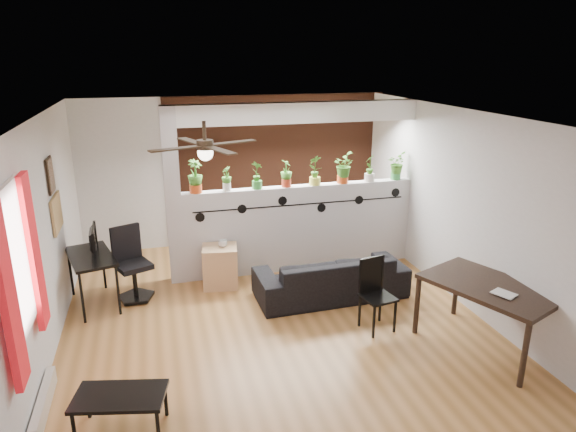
{
  "coord_description": "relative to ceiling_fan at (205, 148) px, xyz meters",
  "views": [
    {
      "loc": [
        -1.35,
        -5.77,
        3.28
      ],
      "look_at": [
        0.36,
        0.6,
        1.18
      ],
      "focal_mm": 32.0,
      "sensor_mm": 36.0,
      "label": 1
    }
  ],
  "objects": [
    {
      "name": "potted_plant_4",
      "position": [
        1.83,
        1.8,
        -0.72
      ],
      "size": [
        0.28,
        0.25,
        0.46
      ],
      "color": "#E0E24F",
      "rests_on": "partition_wall"
    },
    {
      "name": "potted_plant_7",
      "position": [
        3.18,
        1.8,
        -0.73
      ],
      "size": [
        0.27,
        0.29,
        0.44
      ],
      "color": "#328A42",
      "rests_on": "partition_wall"
    },
    {
      "name": "potted_plant_5",
      "position": [
        2.28,
        1.8,
        -0.71
      ],
      "size": [
        0.26,
        0.29,
        0.48
      ],
      "color": "#D04A18",
      "rests_on": "partition_wall"
    },
    {
      "name": "computer_desk",
      "position": [
        -1.45,
        1.31,
        -1.66
      ],
      "size": [
        0.77,
        1.1,
        0.72
      ],
      "color": "black",
      "rests_on": "ground"
    },
    {
      "name": "baseboard_heater",
      "position": [
        -1.74,
        -0.9,
        -2.22
      ],
      "size": [
        0.08,
        1.0,
        0.18
      ],
      "primitive_type": "cube",
      "color": "beige",
      "rests_on": "ground"
    },
    {
      "name": "pier_column",
      "position": [
        -0.31,
        1.8,
        -1.01
      ],
      "size": [
        0.22,
        0.2,
        2.6
      ],
      "primitive_type": "cube",
      "color": "#BCBCC1",
      "rests_on": "ground"
    },
    {
      "name": "window_assembly",
      "position": [
        -1.76,
        -0.9,
        -0.81
      ],
      "size": [
        0.09,
        1.3,
        1.55
      ],
      "color": "white",
      "rests_on": "room_shell"
    },
    {
      "name": "framed_art",
      "position": [
        -1.78,
        1.2,
        -0.46
      ],
      "size": [
        0.03,
        0.34,
        0.44
      ],
      "color": "#8C7259",
      "rests_on": "room_shell"
    },
    {
      "name": "sofa",
      "position": [
        1.73,
        0.72,
        -2.02
      ],
      "size": [
        2.01,
        0.84,
        0.58
      ],
      "primitive_type": "imported",
      "rotation": [
        0.0,
        0.0,
        3.17
      ],
      "color": "black",
      "rests_on": "ground"
    },
    {
      "name": "corkboard",
      "position": [
        -1.78,
        1.25,
        -0.96
      ],
      "size": [
        0.03,
        0.6,
        0.45
      ],
      "primitive_type": "cube",
      "color": "#9C7A4B",
      "rests_on": "room_shell"
    },
    {
      "name": "cup",
      "position": [
        0.33,
        1.46,
        -1.66
      ],
      "size": [
        0.16,
        0.16,
        0.1
      ],
      "primitive_type": "imported",
      "rotation": [
        0.0,
        0.0,
        -0.28
      ],
      "color": "gray",
      "rests_on": "cube_shelf"
    },
    {
      "name": "potted_plant_3",
      "position": [
        1.37,
        1.8,
        -0.75
      ],
      "size": [
        0.17,
        0.21,
        0.41
      ],
      "color": "#B2341C",
      "rests_on": "partition_wall"
    },
    {
      "name": "brick_panel",
      "position": [
        1.6,
        3.27,
        -1.01
      ],
      "size": [
        3.9,
        0.05,
        2.6
      ],
      "primitive_type": "cube",
      "color": "#A54F30",
      "rests_on": "ground"
    },
    {
      "name": "ceiling_fan",
      "position": [
        0.0,
        0.0,
        0.0
      ],
      "size": [
        1.19,
        1.19,
        0.43
      ],
      "color": "black",
      "rests_on": "room_shell"
    },
    {
      "name": "partition_wall",
      "position": [
        1.6,
        1.8,
        -1.64
      ],
      "size": [
        3.6,
        0.18,
        1.35
      ],
      "primitive_type": "cube",
      "color": "#BCBCC1",
      "rests_on": "ground"
    },
    {
      "name": "vine_decal",
      "position": [
        1.6,
        1.7,
        -1.23
      ],
      "size": [
        3.31,
        0.01,
        0.3
      ],
      "color": "black",
      "rests_on": "partition_wall"
    },
    {
      "name": "potted_plant_2",
      "position": [
        0.92,
        1.8,
        -0.74
      ],
      "size": [
        0.27,
        0.27,
        0.42
      ],
      "color": "green",
      "rests_on": "partition_wall"
    },
    {
      "name": "monitor",
      "position": [
        -1.45,
        1.46,
        -1.5
      ],
      "size": [
        0.33,
        0.07,
        0.19
      ],
      "primitive_type": "imported",
      "rotation": [
        0.0,
        0.0,
        1.62
      ],
      "color": "black",
      "rests_on": "computer_desk"
    },
    {
      "name": "potted_plant_6",
      "position": [
        2.73,
        1.8,
        -0.73
      ],
      "size": [
        0.29,
        0.28,
        0.44
      ],
      "color": "silver",
      "rests_on": "partition_wall"
    },
    {
      "name": "coffee_table",
      "position": [
        -1.0,
        -1.35,
        -1.98
      ],
      "size": [
        0.88,
        0.61,
        0.37
      ],
      "color": "black",
      "rests_on": "ground"
    },
    {
      "name": "potted_plant_1",
      "position": [
        0.47,
        1.8,
        -0.77
      ],
      "size": [
        0.16,
        0.19,
        0.36
      ],
      "color": "white",
      "rests_on": "partition_wall"
    },
    {
      "name": "potted_plant_0",
      "position": [
        0.02,
        1.8,
        -0.71
      ],
      "size": [
        0.33,
        0.31,
        0.48
      ],
      "color": "#D14918",
      "rests_on": "partition_wall"
    },
    {
      "name": "dining_table",
      "position": [
        3.03,
        -0.97,
        -1.61
      ],
      "size": [
        1.36,
        1.66,
        0.78
      ],
      "color": "black",
      "rests_on": "ground"
    },
    {
      "name": "cube_shelf",
      "position": [
        0.28,
        1.46,
        -2.01
      ],
      "size": [
        0.55,
        0.51,
        0.61
      ],
      "primitive_type": "cube",
      "rotation": [
        0.0,
        0.0,
        -0.14
      ],
      "color": "tan",
      "rests_on": "ground"
    },
    {
      "name": "folding_chair",
      "position": [
        1.96,
        -0.21,
        -1.78
      ],
      "size": [
        0.43,
        0.43,
        0.91
      ],
      "color": "black",
      "rests_on": "ground"
    },
    {
      "name": "ceiling_header",
      "position": [
        1.6,
        1.8,
        0.14
      ],
      "size": [
        3.6,
        0.18,
        0.3
      ],
      "primitive_type": "cube",
      "color": "white",
      "rests_on": "room_shell"
    },
    {
      "name": "room_shell",
      "position": [
        0.8,
        0.3,
        -1.01
      ],
      "size": [
        6.3,
        7.1,
        2.9
      ],
      "color": "olive",
      "rests_on": "ground"
    },
    {
      "name": "office_chair",
      "position": [
        -0.94,
        1.38,
        -1.87
      ],
      "size": [
        0.56,
        0.57,
        1.01
      ],
      "color": "black",
      "rests_on": "ground"
    },
    {
      "name": "book",
      "position": [
        2.93,
        -1.27,
        -1.52
      ],
      "size": [
        0.26,
        0.29,
        0.02
      ],
      "primitive_type": "imported",
      "rotation": [
        0.0,
        0.0,
        0.43
      ],
      "color": "gray",
      "rests_on": "dining_table"
    }
  ]
}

